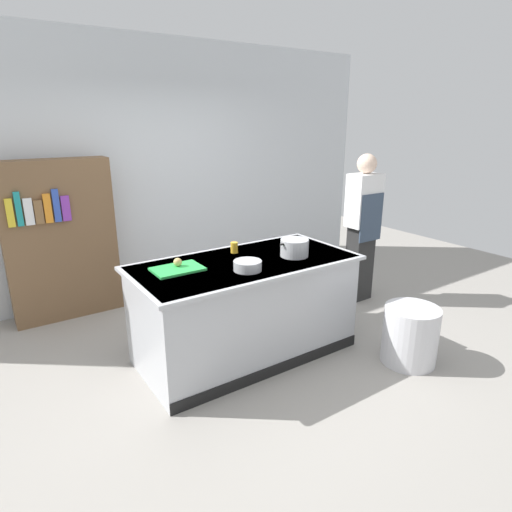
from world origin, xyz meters
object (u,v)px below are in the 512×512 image
(juice_cup, at_px, (234,248))
(trash_bin, at_px, (410,335))
(stock_pot, at_px, (294,248))
(bookshelf, at_px, (61,241))
(onion, at_px, (178,262))
(mixing_bowl, at_px, (248,266))
(person_chef, at_px, (363,225))

(juice_cup, height_order, trash_bin, juice_cup)
(stock_pot, bearing_deg, bookshelf, 130.07)
(onion, height_order, mixing_bowl, onion)
(mixing_bowl, bearing_deg, bookshelf, 117.74)
(juice_cup, bearing_deg, stock_pot, -44.29)
(stock_pot, bearing_deg, juice_cup, 135.71)
(onion, xyz_separation_m, bookshelf, (-0.60, 1.65, -0.10))
(stock_pot, relative_size, person_chef, 0.19)
(juice_cup, distance_m, trash_bin, 1.75)
(stock_pot, distance_m, bookshelf, 2.51)
(onion, bearing_deg, trash_bin, -32.69)
(mixing_bowl, height_order, bookshelf, bookshelf)
(stock_pot, height_order, mixing_bowl, stock_pot)
(stock_pot, height_order, trash_bin, stock_pot)
(onion, bearing_deg, stock_pot, -15.03)
(juice_cup, distance_m, bookshelf, 1.96)
(onion, xyz_separation_m, stock_pot, (1.01, -0.27, 0.02))
(juice_cup, bearing_deg, bookshelf, 128.47)
(stock_pot, height_order, person_chef, person_chef)
(bookshelf, bearing_deg, onion, -69.91)
(juice_cup, xyz_separation_m, person_chef, (1.77, 0.06, -0.04))
(bookshelf, bearing_deg, person_chef, -26.15)
(mixing_bowl, height_order, juice_cup, juice_cup)
(trash_bin, height_order, bookshelf, bookshelf)
(person_chef, bearing_deg, juice_cup, 79.98)
(mixing_bowl, xyz_separation_m, person_chef, (1.93, 0.54, -0.03))
(mixing_bowl, relative_size, person_chef, 0.14)
(onion, distance_m, juice_cup, 0.63)
(mixing_bowl, xyz_separation_m, juice_cup, (0.16, 0.48, 0.01))
(bookshelf, bearing_deg, stock_pot, -49.93)
(trash_bin, relative_size, person_chef, 0.30)
(stock_pot, xyz_separation_m, bookshelf, (-1.62, 1.92, -0.12))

